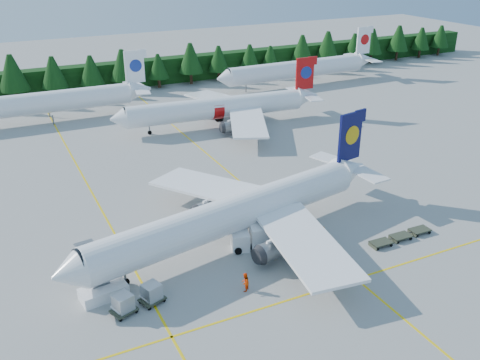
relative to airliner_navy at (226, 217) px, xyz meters
name	(u,v)px	position (x,y,z in m)	size (l,w,h in m)	color
ground	(276,264)	(3.16, -5.91, -3.62)	(320.00, 320.00, 0.00)	gray
taxi_stripe_a	(103,213)	(-10.84, 14.09, -3.62)	(0.25, 120.00, 0.01)	yellow
taxi_stripe_b	(243,184)	(9.16, 14.09, -3.62)	(0.25, 120.00, 0.01)	yellow
taxi_stripe_cross	(307,294)	(3.16, -11.91, -3.62)	(80.00, 0.25, 0.01)	yellow
treeline_hedge	(100,77)	(3.16, 76.09, -0.62)	(220.00, 4.00, 6.00)	black
airliner_navy	(226,217)	(0.00, 0.00, 0.00)	(41.02, 33.42, 12.05)	white
airliner_red	(213,109)	(15.68, 39.79, -0.17)	(39.47, 32.37, 11.47)	white
airliner_far_left	(31,104)	(-14.14, 56.85, 0.16)	(41.52, 4.56, 12.08)	white
airliner_far_right	(292,70)	(44.87, 59.66, 0.25)	(42.52, 5.16, 12.36)	white
airstairs	(102,288)	(-14.87, -3.23, -2.75)	(4.74, 6.43, 4.01)	white
service_truck	(257,237)	(2.83, -2.00, -2.27)	(6.01, 3.63, 2.73)	silver
dolly_train	(401,236)	(18.75, -7.71, -3.17)	(8.49, 1.83, 0.14)	#343B2B
uld_pair	(138,298)	(-12.29, -6.69, -2.45)	(5.57, 2.84, 1.73)	#343B2B
crew_a	(323,234)	(10.28, -4.20, -2.63)	(0.72, 0.47, 1.98)	orange
crew_b	(245,282)	(-2.01, -8.67, -2.62)	(0.97, 0.76, 2.00)	#FA3E05
crew_c	(258,235)	(3.59, -0.94, -2.71)	(0.75, 0.51, 1.82)	#EE5405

